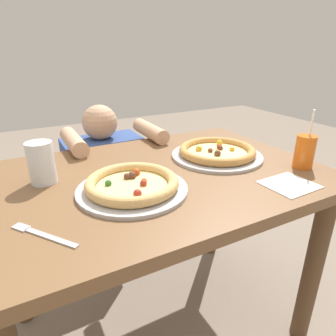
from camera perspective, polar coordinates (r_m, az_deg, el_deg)
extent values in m
plane|color=gray|center=(1.52, -1.92, -27.95)|extent=(8.00, 8.00, 0.00)
cube|color=brown|center=(1.07, -2.42, -2.03)|extent=(1.21, 0.82, 0.04)
cylinder|color=brown|center=(1.36, 26.09, -17.11)|extent=(0.07, 0.07, 0.71)
cylinder|color=brown|center=(1.46, -27.99, -14.63)|extent=(0.07, 0.07, 0.71)
cylinder|color=brown|center=(1.73, 8.73, -5.96)|extent=(0.07, 0.07, 0.71)
cylinder|color=#B7B7BC|center=(0.94, -6.86, -4.08)|extent=(0.35, 0.35, 0.01)
cylinder|color=#E5CC7F|center=(0.93, -6.89, -3.48)|extent=(0.22, 0.22, 0.01)
torus|color=tan|center=(0.93, -6.93, -2.82)|extent=(0.29, 0.29, 0.03)
sphere|color=maroon|center=(0.92, -4.74, -2.95)|extent=(0.02, 0.02, 0.02)
sphere|color=#BF4C19|center=(1.00, -6.14, -0.82)|extent=(0.03, 0.03, 0.03)
sphere|color=#2D6623|center=(0.94, -11.43, -2.90)|extent=(0.02, 0.02, 0.02)
sphere|color=#BF4C19|center=(0.94, -4.62, -2.49)|extent=(0.02, 0.02, 0.02)
sphere|color=maroon|center=(0.86, -5.89, -4.91)|extent=(0.03, 0.03, 0.03)
sphere|color=brown|center=(0.97, -7.89, -1.63)|extent=(0.02, 0.02, 0.02)
sphere|color=brown|center=(0.97, -6.93, -1.42)|extent=(0.03, 0.03, 0.03)
cylinder|color=#B7B7BC|center=(1.23, 9.37, 2.38)|extent=(0.37, 0.37, 0.01)
cylinder|color=#E5CC7F|center=(1.23, 9.40, 2.86)|extent=(0.25, 0.25, 0.01)
torus|color=#C68C47|center=(1.22, 9.43, 3.35)|extent=(0.31, 0.31, 0.03)
sphere|color=gold|center=(1.19, 9.50, 2.93)|extent=(0.02, 0.02, 0.02)
sphere|color=gold|center=(1.32, 9.88, 4.78)|extent=(0.03, 0.03, 0.03)
sphere|color=gold|center=(1.25, 12.25, 3.56)|extent=(0.02, 0.02, 0.02)
sphere|color=maroon|center=(1.26, 9.87, 3.98)|extent=(0.02, 0.02, 0.02)
sphere|color=brown|center=(1.22, 8.18, 3.30)|extent=(0.02, 0.02, 0.02)
sphere|color=gold|center=(1.23, 5.95, 3.73)|extent=(0.03, 0.03, 0.03)
sphere|color=brown|center=(1.25, 10.07, 3.80)|extent=(0.02, 0.02, 0.02)
sphere|color=#BF4C19|center=(1.22, 8.15, 3.40)|extent=(0.02, 0.02, 0.02)
sphere|color=brown|center=(1.19, 9.40, 2.83)|extent=(0.03, 0.03, 0.03)
cylinder|color=orange|center=(1.20, 24.80, 2.87)|extent=(0.07, 0.07, 0.12)
cylinder|color=white|center=(1.19, 25.90, 7.49)|extent=(0.02, 0.02, 0.11)
cylinder|color=silver|center=(1.05, -23.19, 0.93)|extent=(0.09, 0.09, 0.14)
cube|color=white|center=(1.03, -23.69, 3.47)|extent=(0.03, 0.03, 0.03)
cube|color=white|center=(1.02, -22.55, 2.75)|extent=(0.03, 0.03, 0.02)
cube|color=white|center=(1.05, 22.30, -2.96)|extent=(0.17, 0.15, 0.00)
cube|color=silver|center=(0.77, -21.60, -12.37)|extent=(0.11, 0.14, 0.00)
cube|color=silver|center=(0.84, -26.40, -10.19)|extent=(0.05, 0.05, 0.00)
cylinder|color=#333847|center=(1.84, -11.44, -9.12)|extent=(0.33, 0.33, 0.45)
cube|color=#334C8C|center=(1.68, -12.36, 1.31)|extent=(0.41, 0.22, 0.26)
sphere|color=tan|center=(1.62, -13.00, 8.55)|extent=(0.18, 0.18, 0.18)
cylinder|color=tan|center=(1.36, -17.71, 4.89)|extent=(0.07, 0.28, 0.07)
cylinder|color=tan|center=(1.47, -3.46, 7.14)|extent=(0.07, 0.28, 0.07)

